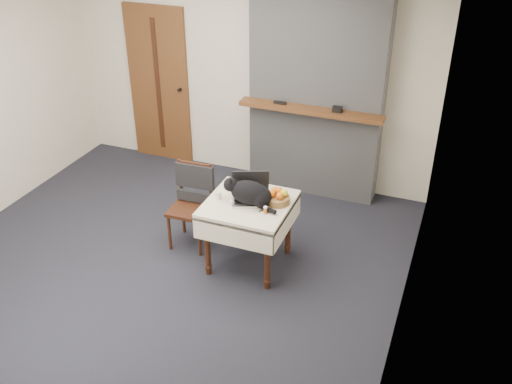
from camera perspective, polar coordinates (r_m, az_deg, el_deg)
ground at (r=5.85m, az=-8.23°, el=-6.33°), size 4.50×4.50×0.00m
room_shell at (r=5.40m, az=-7.21°, el=11.74°), size 4.52×4.01×2.61m
door at (r=7.46m, az=-9.67°, el=10.46°), size 0.82×0.10×2.00m
chimney at (r=6.46m, az=6.12°, el=10.47°), size 1.62×0.48×2.60m
side_table at (r=5.37m, az=-0.74°, el=-2.05°), size 0.78×0.78×0.70m
laptop at (r=5.33m, az=-0.55°, el=-0.06°), size 0.44×0.41×0.26m
cat at (r=5.22m, az=-0.55°, el=-0.13°), size 0.55×0.23×0.27m
cream_jar at (r=5.36m, az=-3.80°, el=-0.32°), size 0.06×0.06×0.07m
pill_bottle at (r=5.12m, az=0.94°, el=-1.80°), size 0.03×0.03×0.07m
fruit_basket at (r=5.28m, az=2.15°, el=-0.53°), size 0.24×0.24×0.13m
desk_clutter at (r=5.26m, az=1.64°, el=-1.26°), size 0.11×0.12×0.01m
chair at (r=5.78m, az=-6.34°, el=-0.09°), size 0.41×0.40×0.87m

